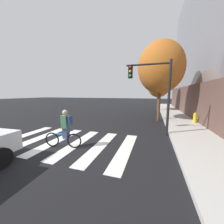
{
  "coord_description": "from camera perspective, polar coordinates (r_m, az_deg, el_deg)",
  "views": [
    {
      "loc": [
        4.56,
        -5.21,
        2.38
      ],
      "look_at": [
        2.13,
        2.44,
        1.23
      ],
      "focal_mm": 20.81,
      "sensor_mm": 36.0,
      "label": 1
    }
  ],
  "objects": [
    {
      "name": "street_tree_near",
      "position": [
        12.18,
        20.63,
        17.8
      ],
      "size": [
        3.77,
        3.77,
        6.71
      ],
      "color": "#4C3823",
      "rests_on": "ground"
    },
    {
      "name": "traffic_light_near",
      "position": [
        7.82,
        17.83,
        11.26
      ],
      "size": [
        2.47,
        0.28,
        4.2
      ],
      "color": "black",
      "rests_on": "ground"
    },
    {
      "name": "cyclist",
      "position": [
        6.06,
        -19.93,
        -7.07
      ],
      "size": [
        1.7,
        0.39,
        1.69
      ],
      "color": "black",
      "rests_on": "ground"
    },
    {
      "name": "crosswalk_stripes",
      "position": [
        6.98,
        -19.12,
        -12.22
      ],
      "size": [
        6.44,
        3.85,
        0.01
      ],
      "color": "silver",
      "rests_on": "ground"
    },
    {
      "name": "fire_hydrant",
      "position": [
        11.83,
        32.61,
        -2.15
      ],
      "size": [
        0.33,
        0.22,
        0.78
      ],
      "color": "gold",
      "rests_on": "sidewalk"
    },
    {
      "name": "ground_plane",
      "position": [
        7.32,
        -22.7,
        -11.51
      ],
      "size": [
        120.0,
        120.0,
        0.0
      ],
      "primitive_type": "plane",
      "color": "black"
    },
    {
      "name": "street_tree_mid",
      "position": [
        18.99,
        19.83,
        11.26
      ],
      "size": [
        2.98,
        2.98,
        5.29
      ],
      "color": "#4C3823",
      "rests_on": "ground"
    }
  ]
}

